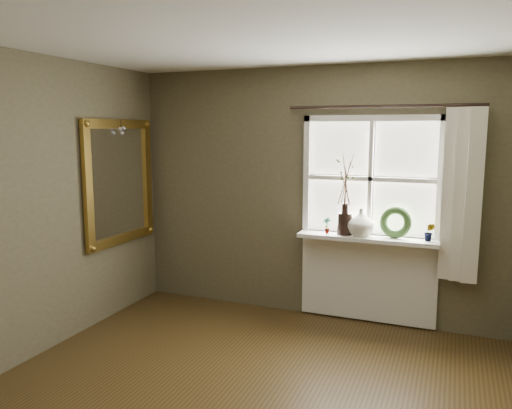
{
  "coord_description": "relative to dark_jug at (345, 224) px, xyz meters",
  "views": [
    {
      "loc": [
        1.33,
        -2.75,
        1.96
      ],
      "look_at": [
        -0.4,
        1.55,
        1.26
      ],
      "focal_mm": 35.0,
      "sensor_mm": 36.0,
      "label": 1
    }
  ],
  "objects": [
    {
      "name": "ceiling",
      "position": [
        -0.33,
        -2.12,
        1.57
      ],
      "size": [
        4.5,
        4.5,
        0.0
      ],
      "primitive_type": "plane",
      "color": "silver",
      "rests_on": "ground"
    },
    {
      "name": "window_sill",
      "position": [
        0.22,
        0.0,
        -0.13
      ],
      "size": [
        1.36,
        0.26,
        0.04
      ],
      "primitive_type": "cube",
      "color": "white",
      "rests_on": "wall_back"
    },
    {
      "name": "gilt_mirror",
      "position": [
        -2.29,
        -0.54,
        0.38
      ],
      "size": [
        0.1,
        1.1,
        1.31
      ],
      "color": "white",
      "rests_on": "wall_left"
    },
    {
      "name": "potted_plant_right",
      "position": [
        0.8,
        0.0,
        -0.02
      ],
      "size": [
        0.11,
        0.09,
        0.18
      ],
      "primitive_type": "imported",
      "rotation": [
        0.0,
        0.0,
        -0.13
      ],
      "color": "#2F4C22",
      "rests_on": "window_sill"
    },
    {
      "name": "window_frame",
      "position": [
        0.22,
        0.11,
        0.45
      ],
      "size": [
        1.36,
        0.06,
        1.24
      ],
      "color": "white",
      "rests_on": "wall_back"
    },
    {
      "name": "curtain_rod",
      "position": [
        0.32,
        0.05,
        1.15
      ],
      "size": [
        1.84,
        0.03,
        0.03
      ],
      "primitive_type": "cylinder",
      "rotation": [
        0.0,
        1.57,
        0.0
      ],
      "color": "black",
      "rests_on": "wall_back"
    },
    {
      "name": "potted_plant_left",
      "position": [
        -0.18,
        0.0,
        -0.03
      ],
      "size": [
        0.1,
        0.08,
        0.16
      ],
      "primitive_type": "imported",
      "rotation": [
        0.0,
        0.0,
        -0.34
      ],
      "color": "#2F4C22",
      "rests_on": "window_sill"
    },
    {
      "name": "dark_jug",
      "position": [
        0.0,
        0.0,
        0.0
      ],
      "size": [
        0.18,
        0.18,
        0.22
      ],
      "primitive_type": "cylinder",
      "rotation": [
        0.0,
        0.0,
        -0.24
      ],
      "color": "black",
      "rests_on": "window_sill"
    },
    {
      "name": "cream_vase",
      "position": [
        0.16,
        0.0,
        0.03
      ],
      "size": [
        0.32,
        0.32,
        0.27
      ],
      "primitive_type": "imported",
      "rotation": [
        0.0,
        0.0,
        -0.26
      ],
      "color": "beige",
      "rests_on": "window_sill"
    },
    {
      "name": "wall_back",
      "position": [
        -0.33,
        0.18,
        0.27
      ],
      "size": [
        4.0,
        0.1,
        2.6
      ],
      "primitive_type": "cube",
      "color": "brown",
      "rests_on": "ground"
    },
    {
      "name": "curtain",
      "position": [
        1.06,
        0.01,
        0.34
      ],
      "size": [
        0.36,
        0.12,
        1.59
      ],
      "primitive_type": "cube",
      "color": "beige",
      "rests_on": "wall_back"
    },
    {
      "name": "window_apron",
      "position": [
        0.22,
        0.11,
        -0.57
      ],
      "size": [
        1.36,
        0.04,
        0.88
      ],
      "primitive_type": "cube",
      "color": "white",
      "rests_on": "ground"
    },
    {
      "name": "wreath",
      "position": [
        0.49,
        0.04,
        0.01
      ],
      "size": [
        0.33,
        0.18,
        0.32
      ],
      "primitive_type": "torus",
      "rotation": [
        1.36,
        0.0,
        -0.16
      ],
      "color": "#2F4C22",
      "rests_on": "window_sill"
    }
  ]
}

